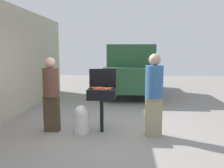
{
  "coord_description": "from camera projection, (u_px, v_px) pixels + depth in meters",
  "views": [
    {
      "loc": [
        0.51,
        -5.08,
        1.76
      ],
      "look_at": [
        0.11,
        0.35,
        1.0
      ],
      "focal_mm": 37.2,
      "sensor_mm": 36.0,
      "label": 1
    }
  ],
  "objects": [
    {
      "name": "ground_plane",
      "position": [
        106.0,
        129.0,
        5.3
      ],
      "size": [
        24.0,
        24.0,
        0.0
      ],
      "primitive_type": "plane",
      "color": "gray"
    },
    {
      "name": "house_wall_side",
      "position": [
        11.0,
        61.0,
        6.27
      ],
      "size": [
        0.24,
        8.0,
        3.01
      ],
      "primitive_type": "cube",
      "color": "#B2A893",
      "rests_on": "ground"
    },
    {
      "name": "bbq_grill",
      "position": [
        102.0,
        96.0,
        5.04
      ],
      "size": [
        0.6,
        0.44,
        0.96
      ],
      "color": "black",
      "rests_on": "ground"
    },
    {
      "name": "grill_lid_open",
      "position": [
        103.0,
        78.0,
        5.21
      ],
      "size": [
        0.6,
        0.05,
        0.42
      ],
      "primitive_type": "cube",
      "color": "black",
      "rests_on": "bbq_grill"
    },
    {
      "name": "hot_dog_0",
      "position": [
        110.0,
        88.0,
        5.1
      ],
      "size": [
        0.13,
        0.04,
        0.03
      ],
      "primitive_type": "cylinder",
      "rotation": [
        0.0,
        1.57,
        -0.08
      ],
      "color": "#AD4228",
      "rests_on": "bbq_grill"
    },
    {
      "name": "hot_dog_1",
      "position": [
        100.0,
        87.0,
        5.15
      ],
      "size": [
        0.13,
        0.04,
        0.03
      ],
      "primitive_type": "cylinder",
      "rotation": [
        0.0,
        1.57,
        -0.09
      ],
      "color": "#B74C33",
      "rests_on": "bbq_grill"
    },
    {
      "name": "hot_dog_2",
      "position": [
        96.0,
        89.0,
        4.89
      ],
      "size": [
        0.13,
        0.03,
        0.03
      ],
      "primitive_type": "cylinder",
      "rotation": [
        0.0,
        1.57,
        -0.0
      ],
      "color": "#C6593D",
      "rests_on": "bbq_grill"
    },
    {
      "name": "hot_dog_3",
      "position": [
        103.0,
        88.0,
        5.08
      ],
      "size": [
        0.13,
        0.03,
        0.03
      ],
      "primitive_type": "cylinder",
      "rotation": [
        0.0,
        1.57,
        0.04
      ],
      "color": "#C6593D",
      "rests_on": "bbq_grill"
    },
    {
      "name": "hot_dog_4",
      "position": [
        108.0,
        89.0,
        4.91
      ],
      "size": [
        0.13,
        0.03,
        0.03
      ],
      "primitive_type": "cylinder",
      "rotation": [
        0.0,
        1.57,
        0.04
      ],
      "color": "#B74C33",
      "rests_on": "bbq_grill"
    },
    {
      "name": "hot_dog_5",
      "position": [
        100.0,
        88.0,
        5.11
      ],
      "size": [
        0.13,
        0.03,
        0.03
      ],
      "primitive_type": "cylinder",
      "rotation": [
        0.0,
        1.57,
        0.01
      ],
      "color": "#AD4228",
      "rests_on": "bbq_grill"
    },
    {
      "name": "hot_dog_6",
      "position": [
        94.0,
        88.0,
        5.11
      ],
      "size": [
        0.13,
        0.04,
        0.03
      ],
      "primitive_type": "cylinder",
      "rotation": [
        0.0,
        1.57,
        -0.12
      ],
      "color": "#B74C33",
      "rests_on": "bbq_grill"
    },
    {
      "name": "hot_dog_7",
      "position": [
        97.0,
        88.0,
        5.05
      ],
      "size": [
        0.13,
        0.03,
        0.03
      ],
      "primitive_type": "cylinder",
      "rotation": [
        0.0,
        1.57,
        -0.05
      ],
      "color": "#AD4228",
      "rests_on": "bbq_grill"
    },
    {
      "name": "hot_dog_8",
      "position": [
        100.0,
        88.0,
        5.01
      ],
      "size": [
        0.13,
        0.04,
        0.03
      ],
      "primitive_type": "cylinder",
      "rotation": [
        0.0,
        1.57,
        -0.08
      ],
      "color": "#AD4228",
      "rests_on": "bbq_grill"
    },
    {
      "name": "hot_dog_9",
      "position": [
        103.0,
        90.0,
        4.86
      ],
      "size": [
        0.13,
        0.04,
        0.03
      ],
      "primitive_type": "cylinder",
      "rotation": [
        0.0,
        1.57,
        0.09
      ],
      "color": "#B74C33",
      "rests_on": "bbq_grill"
    },
    {
      "name": "hot_dog_10",
      "position": [
        108.0,
        89.0,
        4.99
      ],
      "size": [
        0.13,
        0.04,
        0.03
      ],
      "primitive_type": "cylinder",
      "rotation": [
        0.0,
        1.57,
        -0.11
      ],
      "color": "#B74C33",
      "rests_on": "bbq_grill"
    },
    {
      "name": "hot_dog_11",
      "position": [
        107.0,
        88.0,
        5.04
      ],
      "size": [
        0.13,
        0.03,
        0.03
      ],
      "primitive_type": "cylinder",
      "rotation": [
        0.0,
        1.57,
        -0.01
      ],
      "color": "#C6593D",
      "rests_on": "bbq_grill"
    },
    {
      "name": "hot_dog_12",
      "position": [
        94.0,
        87.0,
        5.14
      ],
      "size": [
        0.13,
        0.03,
        0.03
      ],
      "primitive_type": "cylinder",
      "rotation": [
        0.0,
        1.57,
        -0.06
      ],
      "color": "#AD4228",
      "rests_on": "bbq_grill"
    },
    {
      "name": "propane_tank",
      "position": [
        81.0,
        119.0,
        5.01
      ],
      "size": [
        0.32,
        0.32,
        0.62
      ],
      "color": "silver",
      "rests_on": "ground"
    },
    {
      "name": "person_left",
      "position": [
        51.0,
        92.0,
        5.08
      ],
      "size": [
        0.34,
        0.34,
        1.64
      ],
      "rotation": [
        0.0,
        0.0,
        -0.09
      ],
      "color": "#3F3323",
      "rests_on": "ground"
    },
    {
      "name": "person_right",
      "position": [
        154.0,
        92.0,
        4.77
      ],
      "size": [
        0.36,
        0.36,
        1.72
      ],
      "rotation": [
        0.0,
        0.0,
        3.18
      ],
      "color": "gray",
      "rests_on": "ground"
    },
    {
      "name": "parked_minivan",
      "position": [
        131.0,
        69.0,
        9.72
      ],
      "size": [
        2.03,
        4.4,
        2.02
      ],
      "rotation": [
        0.0,
        0.0,
        3.14
      ],
      "color": "#234C2D",
      "rests_on": "ground"
    }
  ]
}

